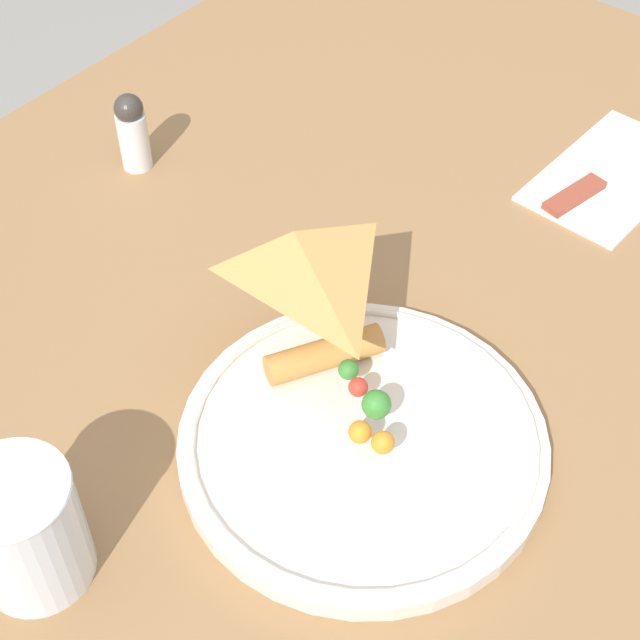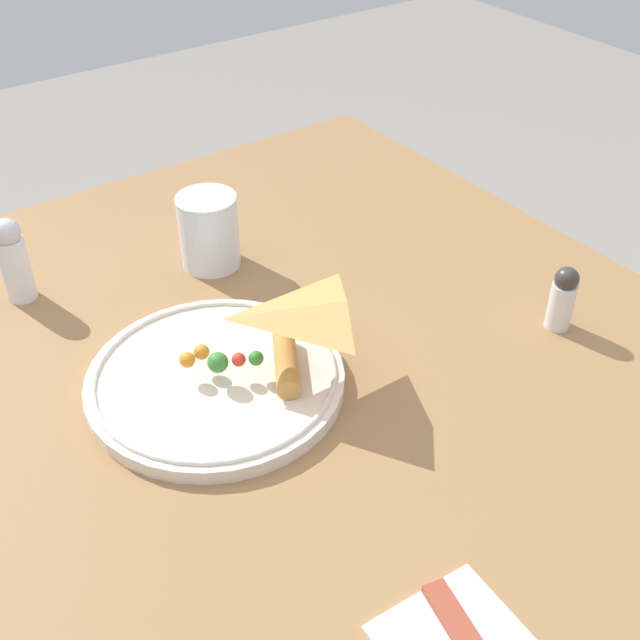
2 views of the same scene
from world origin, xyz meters
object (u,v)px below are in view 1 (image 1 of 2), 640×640
Objects in this scene: dining_table at (348,385)px; pepper_shaker at (132,131)px; plate_pizza at (361,435)px; milk_glass at (26,532)px; butter_knife at (607,175)px; napkin_folded at (612,175)px.

dining_table is 14.95× the size of pepper_shaker.
milk_glass is (-0.21, 0.11, 0.03)m from plate_pizza.
milk_glass is at bearing -178.10° from butter_knife.
butter_knife reaches higher than napkin_folded.
dining_table is 0.17m from plate_pizza.
napkin_folded is (0.40, -0.00, -0.01)m from plate_pizza.
napkin_folded is 2.38× the size of pepper_shaker.
milk_glass is 0.50× the size of napkin_folded.
dining_table is 0.34m from milk_glass.
napkin_folded is at bearing -10.02° from milk_glass.
pepper_shaker is (0.03, 0.28, 0.13)m from dining_table.
milk_glass is at bearing -142.96° from pepper_shaker.
milk_glass is 0.62m from napkin_folded.
pepper_shaker is (0.34, 0.26, -0.00)m from milk_glass.
dining_table is 4.39× the size of plate_pizza.
dining_table is 6.27× the size of napkin_folded.
napkin_folded is (0.30, -0.09, 0.09)m from dining_table.
plate_pizza is at bearing -167.85° from butter_knife.
dining_table is 12.44× the size of milk_glass.
plate_pizza is 2.83× the size of milk_glass.
napkin_folded is at bearing -53.90° from pepper_shaker.
milk_glass is at bearing 169.98° from napkin_folded.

